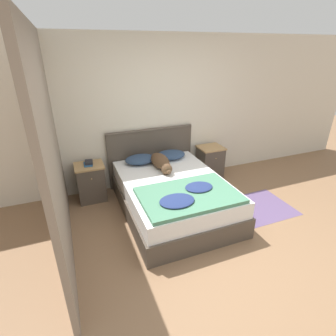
{
  "coord_description": "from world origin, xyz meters",
  "views": [
    {
      "loc": [
        -1.44,
        -2.15,
        2.33
      ],
      "look_at": [
        -0.1,
        1.23,
        0.64
      ],
      "focal_mm": 28.0,
      "sensor_mm": 36.0,
      "label": 1
    }
  ],
  "objects_px": {
    "bed": "(173,195)",
    "nightstand_left": "(91,182)",
    "pillow_left": "(140,159)",
    "nightstand_right": "(210,162)",
    "book_stack": "(88,163)",
    "dog": "(161,162)",
    "pillow_right": "(171,155)"
  },
  "relations": [
    {
      "from": "bed",
      "to": "nightstand_left",
      "type": "relative_size",
      "value": 3.26
    },
    {
      "from": "bed",
      "to": "pillow_left",
      "type": "height_order",
      "value": "pillow_left"
    },
    {
      "from": "nightstand_right",
      "to": "book_stack",
      "type": "height_order",
      "value": "book_stack"
    },
    {
      "from": "dog",
      "to": "nightstand_left",
      "type": "bearing_deg",
      "value": 161.88
    },
    {
      "from": "bed",
      "to": "nightstand_right",
      "type": "bearing_deg",
      "value": 36.29
    },
    {
      "from": "pillow_right",
      "to": "dog",
      "type": "xyz_separation_m",
      "value": [
        -0.29,
        -0.31,
        0.03
      ]
    },
    {
      "from": "nightstand_left",
      "to": "nightstand_right",
      "type": "relative_size",
      "value": 1.0
    },
    {
      "from": "book_stack",
      "to": "nightstand_right",
      "type": "bearing_deg",
      "value": -0.56
    },
    {
      "from": "bed",
      "to": "dog",
      "type": "distance_m",
      "value": 0.59
    },
    {
      "from": "pillow_right",
      "to": "dog",
      "type": "relative_size",
      "value": 0.68
    },
    {
      "from": "bed",
      "to": "pillow_right",
      "type": "distance_m",
      "value": 0.88
    },
    {
      "from": "nightstand_left",
      "to": "book_stack",
      "type": "distance_m",
      "value": 0.33
    },
    {
      "from": "bed",
      "to": "book_stack",
      "type": "height_order",
      "value": "book_stack"
    },
    {
      "from": "bed",
      "to": "nightstand_right",
      "type": "relative_size",
      "value": 3.26
    },
    {
      "from": "pillow_right",
      "to": "book_stack",
      "type": "bearing_deg",
      "value": 177.01
    },
    {
      "from": "nightstand_left",
      "to": "pillow_left",
      "type": "relative_size",
      "value": 1.2
    },
    {
      "from": "pillow_left",
      "to": "nightstand_right",
      "type": "bearing_deg",
      "value": 2.1
    },
    {
      "from": "bed",
      "to": "nightstand_right",
      "type": "distance_m",
      "value": 1.38
    },
    {
      "from": "nightstand_right",
      "to": "pillow_right",
      "type": "distance_m",
      "value": 0.89
    },
    {
      "from": "bed",
      "to": "book_stack",
      "type": "bearing_deg",
      "value": 142.95
    },
    {
      "from": "pillow_right",
      "to": "nightstand_right",
      "type": "bearing_deg",
      "value": 3.48
    },
    {
      "from": "nightstand_right",
      "to": "book_stack",
      "type": "xyz_separation_m",
      "value": [
        -2.23,
        0.02,
        0.33
      ]
    },
    {
      "from": "dog",
      "to": "book_stack",
      "type": "height_order",
      "value": "dog"
    },
    {
      "from": "pillow_left",
      "to": "book_stack",
      "type": "bearing_deg",
      "value": 175.04
    },
    {
      "from": "bed",
      "to": "pillow_left",
      "type": "xyz_separation_m",
      "value": [
        -0.28,
        0.77,
        0.34
      ]
    },
    {
      "from": "bed",
      "to": "book_stack",
      "type": "distance_m",
      "value": 1.45
    },
    {
      "from": "pillow_left",
      "to": "pillow_right",
      "type": "xyz_separation_m",
      "value": [
        0.55,
        0.0,
        0.0
      ]
    },
    {
      "from": "nightstand_left",
      "to": "dog",
      "type": "relative_size",
      "value": 0.82
    },
    {
      "from": "nightstand_left",
      "to": "pillow_right",
      "type": "relative_size",
      "value": 1.2
    },
    {
      "from": "nightstand_right",
      "to": "nightstand_left",
      "type": "bearing_deg",
      "value": 180.0
    },
    {
      "from": "pillow_left",
      "to": "book_stack",
      "type": "xyz_separation_m",
      "value": [
        -0.84,
        0.07,
        0.04
      ]
    },
    {
      "from": "nightstand_left",
      "to": "pillow_left",
      "type": "xyz_separation_m",
      "value": [
        0.84,
        -0.05,
        0.3
      ]
    }
  ]
}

